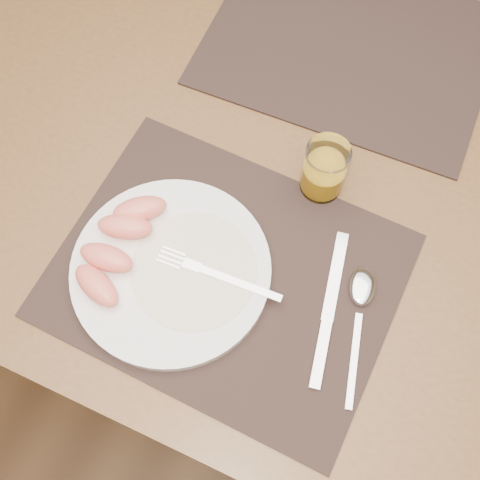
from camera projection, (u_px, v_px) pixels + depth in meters
name	position (u px, v px, depth m)	size (l,w,h in m)	color
ground	(267.00, 301.00, 1.59)	(5.00, 5.00, 0.00)	#54371D
table	(284.00, 177.00, 0.97)	(1.40, 0.90, 0.75)	brown
placemat_near	(226.00, 275.00, 0.82)	(0.45, 0.35, 0.00)	#2D201C
placemat_far	(349.00, 46.00, 0.97)	(0.45, 0.35, 0.00)	#2D201C
plate	(171.00, 270.00, 0.81)	(0.27, 0.27, 0.02)	white
plate_dressing	(194.00, 270.00, 0.80)	(0.17, 0.17, 0.00)	white
fork	(209.00, 272.00, 0.80)	(0.18, 0.03, 0.00)	silver
knife	(327.00, 321.00, 0.79)	(0.06, 0.22, 0.01)	silver
spoon	(361.00, 297.00, 0.80)	(0.07, 0.19, 0.01)	silver
juice_glass	(324.00, 171.00, 0.83)	(0.06, 0.06, 0.09)	white
grapefruit_wedges	(117.00, 244.00, 0.80)	(0.09, 0.19, 0.03)	#EB7660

